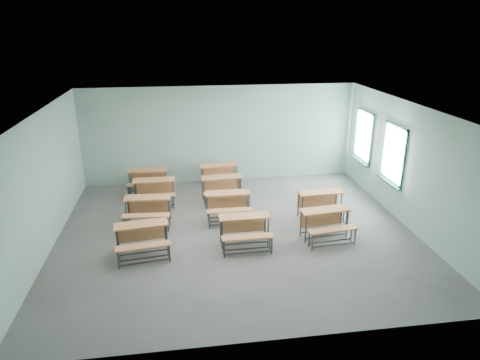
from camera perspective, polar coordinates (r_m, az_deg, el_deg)
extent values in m
cube|color=slate|center=(11.08, -0.41, -7.11)|extent=(9.00, 8.00, 0.02)
cube|color=white|center=(10.02, -0.46, 9.47)|extent=(9.00, 8.00, 0.02)
cube|color=#97BCB0|center=(14.26, -2.64, 6.10)|extent=(9.00, 0.02, 3.20)
cube|color=#97BCB0|center=(6.85, 4.21, -10.42)|extent=(9.00, 0.02, 3.20)
cube|color=#97BCB0|center=(10.83, -24.80, -0.45)|extent=(0.02, 8.00, 3.20)
cube|color=#97BCB0|center=(11.89, 21.66, 1.75)|extent=(0.02, 8.00, 3.20)
cube|color=#194746|center=(14.43, 15.88, 2.75)|extent=(0.06, 1.20, 0.06)
cube|color=#194746|center=(14.07, 16.48, 8.74)|extent=(0.06, 1.20, 0.06)
cube|color=#194746|center=(13.73, 17.12, 5.09)|extent=(0.06, 0.06, 1.60)
cube|color=#194746|center=(14.74, 15.29, 6.27)|extent=(0.06, 0.06, 1.60)
cube|color=#194746|center=(14.23, 16.17, 5.70)|extent=(0.04, 0.04, 1.48)
cube|color=#194746|center=(14.23, 16.17, 5.70)|extent=(0.04, 1.08, 0.04)
cube|color=#194746|center=(14.44, 15.71, 2.52)|extent=(0.14, 1.28, 0.04)
cube|color=white|center=(14.24, 16.26, 5.71)|extent=(0.01, 1.08, 1.48)
cube|color=#194746|center=(12.73, 19.40, 0.03)|extent=(0.06, 1.20, 0.06)
cube|color=#194746|center=(12.32, 20.23, 6.76)|extent=(0.06, 1.20, 0.06)
cube|color=#194746|center=(12.03, 21.03, 2.54)|extent=(0.06, 0.06, 1.60)
cube|color=#194746|center=(12.99, 18.68, 4.08)|extent=(0.06, 0.06, 1.60)
cube|color=#194746|center=(12.50, 19.81, 3.34)|extent=(0.04, 0.04, 1.48)
cube|color=#194746|center=(12.50, 19.81, 3.34)|extent=(0.04, 1.08, 0.04)
cube|color=#194746|center=(12.74, 19.21, -0.23)|extent=(0.14, 1.28, 0.04)
cube|color=white|center=(12.52, 19.91, 3.34)|extent=(0.01, 1.08, 1.48)
cube|color=#D07F4B|center=(10.10, -13.07, -5.79)|extent=(1.26, 0.56, 0.04)
cube|color=#D07F4B|center=(10.40, -13.00, -6.88)|extent=(1.15, 0.17, 0.42)
cylinder|color=#3E4044|center=(10.13, -16.01, -8.41)|extent=(0.04, 0.04, 0.72)
cylinder|color=#3E4044|center=(10.15, -9.69, -7.80)|extent=(0.04, 0.04, 0.72)
cylinder|color=#3E4044|center=(10.42, -16.03, -7.58)|extent=(0.04, 0.04, 0.72)
cylinder|color=#3E4044|center=(10.44, -9.89, -6.99)|extent=(0.04, 0.04, 0.72)
cube|color=#3E4044|center=(10.25, -12.73, -9.39)|extent=(1.11, 0.17, 0.03)
cube|color=#3E4044|center=(10.53, -12.85, -8.54)|extent=(1.11, 0.17, 0.03)
cube|color=#D07F4B|center=(9.80, -12.76, -8.59)|extent=(1.24, 0.41, 0.04)
cylinder|color=#3E4044|center=(9.83, -15.90, -10.32)|extent=(0.04, 0.04, 0.42)
cylinder|color=#3E4044|center=(9.86, -9.35, -9.68)|extent=(0.04, 0.04, 0.42)
cylinder|color=#3E4044|center=(10.00, -15.92, -9.77)|extent=(0.04, 0.04, 0.42)
cylinder|color=#3E4044|center=(10.02, -9.49, -9.15)|extent=(0.04, 0.04, 0.42)
cube|color=#3E4044|center=(9.89, -12.56, -10.66)|extent=(1.11, 0.17, 0.03)
cube|color=#3E4044|center=(10.06, -12.64, -10.11)|extent=(1.11, 0.17, 0.03)
cube|color=#D07F4B|center=(10.24, 0.57, -4.86)|extent=(1.22, 0.42, 0.04)
cube|color=#D07F4B|center=(10.54, 0.39, -5.95)|extent=(1.15, 0.03, 0.42)
cylinder|color=#3E4044|center=(10.19, -2.40, -7.38)|extent=(0.04, 0.04, 0.72)
cylinder|color=#3E4044|center=(10.36, 3.77, -6.92)|extent=(0.04, 0.04, 0.72)
cylinder|color=#3E4044|center=(10.48, -2.61, -6.56)|extent=(0.04, 0.04, 0.72)
cylinder|color=#3E4044|center=(10.64, 3.39, -6.14)|extent=(0.04, 0.04, 0.72)
cube|color=#3E4044|center=(10.38, 0.70, -8.42)|extent=(1.11, 0.04, 0.03)
cube|color=#3E4044|center=(10.66, 0.41, -7.60)|extent=(1.11, 0.04, 0.03)
cube|color=#D07F4B|center=(9.94, 1.02, -7.61)|extent=(1.22, 0.27, 0.04)
cylinder|color=#3E4044|center=(9.90, -2.11, -9.26)|extent=(0.04, 0.04, 0.42)
cylinder|color=#3E4044|center=(10.07, 4.27, -8.76)|extent=(0.04, 0.04, 0.42)
cylinder|color=#3E4044|center=(10.07, -2.24, -8.72)|extent=(0.04, 0.04, 0.42)
cylinder|color=#3E4044|center=(10.23, 4.03, -8.24)|extent=(0.04, 0.04, 0.42)
cube|color=#3E4044|center=(10.03, 1.11, -9.66)|extent=(1.11, 0.04, 0.03)
cube|color=#3E4044|center=(10.20, 0.92, -9.13)|extent=(1.11, 0.04, 0.03)
cube|color=#D07F4B|center=(10.77, 11.26, -3.94)|extent=(1.25, 0.54, 0.04)
cube|color=#D07F4B|center=(11.05, 10.74, -5.02)|extent=(1.15, 0.15, 0.42)
cylinder|color=#3E4044|center=(10.59, 8.76, -6.51)|extent=(0.04, 0.04, 0.72)
cylinder|color=#3E4044|center=(11.05, 14.11, -5.73)|extent=(0.04, 0.04, 0.72)
cylinder|color=#3E4044|center=(10.85, 8.09, -5.77)|extent=(0.04, 0.04, 0.72)
cylinder|color=#3E4044|center=(11.30, 13.34, -5.04)|extent=(0.04, 0.04, 0.72)
cube|color=#3E4044|center=(10.92, 11.40, -7.33)|extent=(1.11, 0.15, 0.03)
cube|color=#3E4044|center=(11.18, 10.69, -6.60)|extent=(1.11, 0.15, 0.03)
cube|color=#D07F4B|center=(10.51, 12.28, -6.48)|extent=(1.24, 0.39, 0.04)
cylinder|color=#3E4044|center=(10.32, 9.63, -8.25)|extent=(0.04, 0.04, 0.42)
cylinder|color=#3E4044|center=(10.79, 15.09, -7.37)|extent=(0.04, 0.04, 0.42)
cylinder|color=#3E4044|center=(10.47, 9.20, -7.77)|extent=(0.04, 0.04, 0.42)
cylinder|color=#3E4044|center=(10.93, 14.60, -6.93)|extent=(0.04, 0.04, 0.42)
cube|color=#3E4044|center=(10.60, 12.37, -8.43)|extent=(1.11, 0.15, 0.03)
cube|color=#3E4044|center=(10.75, 11.91, -7.96)|extent=(1.11, 0.15, 0.03)
cube|color=#D07F4B|center=(11.56, -12.24, -2.30)|extent=(1.24, 0.49, 0.04)
cube|color=#D07F4B|center=(11.85, -12.02, -3.33)|extent=(1.15, 0.10, 0.42)
cylinder|color=#3E4044|center=(11.66, -14.92, -4.39)|extent=(0.04, 0.04, 0.72)
cylinder|color=#3E4044|center=(11.50, -9.45, -4.30)|extent=(0.04, 0.04, 0.72)
cylinder|color=#3E4044|center=(11.95, -14.66, -3.74)|extent=(0.04, 0.04, 0.72)
cylinder|color=#3E4044|center=(11.79, -9.32, -3.65)|extent=(0.04, 0.04, 0.72)
cube|color=#3E4044|center=(11.67, -12.11, -5.50)|extent=(1.11, 0.11, 0.03)
cube|color=#3E4044|center=(11.96, -11.92, -4.83)|extent=(1.11, 0.11, 0.03)
cube|color=#D07F4B|center=(11.24, -12.43, -4.67)|extent=(1.23, 0.33, 0.04)
cylinder|color=#3E4044|center=(11.35, -15.21, -5.95)|extent=(0.04, 0.04, 0.42)
cylinder|color=#3E4044|center=(11.18, -9.57, -5.89)|extent=(0.04, 0.04, 0.42)
cylinder|color=#3E4044|center=(11.51, -15.04, -5.53)|extent=(0.04, 0.04, 0.42)
cylinder|color=#3E4044|center=(11.35, -9.49, -5.46)|extent=(0.04, 0.04, 0.42)
cube|color=#3E4044|center=(11.31, -12.36, -6.52)|extent=(1.11, 0.11, 0.03)
cube|color=#3E4044|center=(11.48, -12.24, -6.08)|extent=(1.11, 0.11, 0.03)
cube|color=#D07F4B|center=(11.60, -1.61, -1.74)|extent=(1.22, 0.42, 0.04)
cube|color=#D07F4B|center=(11.89, -1.69, -2.79)|extent=(1.15, 0.03, 0.42)
cylinder|color=#3E4044|center=(11.56, -4.26, -3.92)|extent=(0.04, 0.04, 0.72)
cylinder|color=#3E4044|center=(11.67, 1.21, -3.63)|extent=(0.04, 0.04, 0.72)
cylinder|color=#3E4044|center=(11.86, -4.36, -3.28)|extent=(0.04, 0.04, 0.72)
cylinder|color=#3E4044|center=(11.96, 0.98, -3.01)|extent=(0.04, 0.04, 0.72)
cube|color=#3E4044|center=(11.71, -1.50, -4.93)|extent=(1.11, 0.04, 0.03)
cube|color=#3E4044|center=(12.00, -1.67, -4.28)|extent=(1.11, 0.04, 0.03)
cube|color=#D07F4B|center=(11.28, -1.34, -4.08)|extent=(1.22, 0.27, 0.04)
cylinder|color=#3E4044|center=(11.24, -4.11, -5.48)|extent=(0.04, 0.04, 0.42)
cylinder|color=#3E4044|center=(11.35, 1.53, -5.17)|extent=(0.04, 0.04, 0.42)
cylinder|color=#3E4044|center=(11.42, -4.17, -5.07)|extent=(0.04, 0.04, 0.42)
cylinder|color=#3E4044|center=(11.52, 1.38, -4.77)|extent=(0.04, 0.04, 0.42)
cube|color=#3E4044|center=(11.34, -1.27, -5.92)|extent=(1.11, 0.04, 0.03)
cube|color=#3E4044|center=(11.51, -1.38, -5.50)|extent=(1.11, 0.04, 0.03)
cube|color=#D07F4B|center=(11.85, 10.68, -1.62)|extent=(1.23, 0.46, 0.04)
cube|color=#D07F4B|center=(12.13, 10.27, -2.65)|extent=(1.15, 0.07, 0.42)
cylinder|color=#3E4044|center=(11.67, 8.29, -3.84)|extent=(0.04, 0.04, 0.72)
cylinder|color=#3E4044|center=(12.07, 13.30, -3.37)|extent=(0.04, 0.04, 0.72)
cylinder|color=#3E4044|center=(11.95, 7.79, -3.22)|extent=(0.04, 0.04, 0.72)
cylinder|color=#3E4044|center=(12.34, 12.71, -2.78)|extent=(0.04, 0.04, 0.72)
cube|color=#3E4044|center=(11.96, 10.76, -4.74)|extent=(1.11, 0.08, 0.03)
cube|color=#3E4044|center=(12.24, 10.21, -4.11)|extent=(1.11, 0.08, 0.03)
cube|color=#D07F4B|center=(11.55, 11.44, -3.88)|extent=(1.23, 0.31, 0.04)
cylinder|color=#3E4044|center=(11.38, 8.93, -5.37)|extent=(0.04, 0.04, 0.42)
cylinder|color=#3E4044|center=(11.78, 14.06, -4.83)|extent=(0.04, 0.04, 0.42)
cylinder|color=#3E4044|center=(11.54, 8.61, -4.97)|extent=(0.04, 0.04, 0.42)
cylinder|color=#3E4044|center=(11.94, 13.68, -4.45)|extent=(0.04, 0.04, 0.42)
cube|color=#3E4044|center=(11.62, 11.49, -5.68)|extent=(1.11, 0.08, 0.03)
cube|color=#3E4044|center=(11.78, 11.15, -5.28)|extent=(1.11, 0.08, 0.03)
cube|color=#D07F4B|center=(12.80, -11.41, 0.00)|extent=(1.22, 0.41, 0.04)
cube|color=#D07F4B|center=(13.08, -11.29, -0.99)|extent=(1.15, 0.02, 0.42)
cylinder|color=#3E4044|center=(12.83, -13.81, -1.97)|extent=(0.04, 0.04, 0.72)
cylinder|color=#3E4044|center=(12.76, -8.83, -1.73)|extent=(0.04, 0.04, 0.72)
cylinder|color=#3E4044|center=(13.13, -13.69, -1.44)|extent=(0.04, 0.04, 0.72)
cylinder|color=#3E4044|center=(13.06, -8.83, -1.20)|extent=(0.04, 0.04, 0.72)
cube|color=#3E4044|center=(12.88, -11.25, -2.91)|extent=(1.11, 0.03, 0.03)
cube|color=#3E4044|center=(13.18, -11.19, -2.36)|extent=(1.11, 0.03, 0.03)
cube|color=#D07F4B|center=(12.45, -11.41, -2.07)|extent=(1.22, 0.26, 0.04)
cylinder|color=#3E4044|center=(12.50, -13.91, -3.32)|extent=(0.04, 0.04, 0.42)
cylinder|color=#3E4044|center=(12.43, -8.79, -3.08)|extent=(0.04, 0.04, 0.42)
cylinder|color=#3E4044|center=(12.67, -13.83, -2.98)|extent=(0.04, 0.04, 0.42)
cylinder|color=#3E4044|center=(12.60, -8.80, -2.74)|extent=(0.04, 0.04, 0.42)
cube|color=#3E4044|center=(12.50, -11.32, -3.75)|extent=(1.11, 0.03, 0.03)
cube|color=#3E4044|center=(12.68, -11.28, -3.40)|extent=(1.11, 0.03, 0.03)
cube|color=#D07F4B|center=(12.79, -2.48, 0.38)|extent=(1.24, 0.50, 0.04)
cube|color=#D07F4B|center=(13.07, -2.61, -0.62)|extent=(1.15, 0.11, 0.42)
cylinder|color=#3E4044|center=(12.69, -4.79, -1.66)|extent=(0.04, 0.04, 0.72)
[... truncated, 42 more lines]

